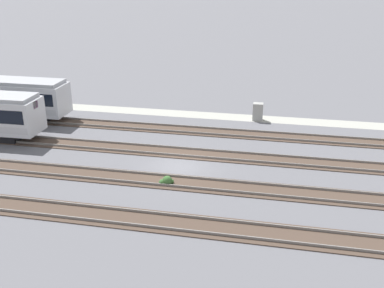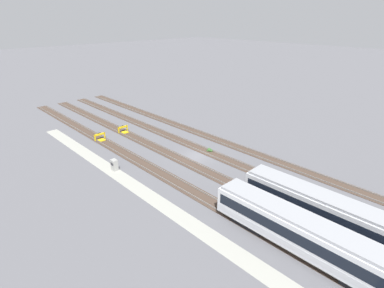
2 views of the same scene
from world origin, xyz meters
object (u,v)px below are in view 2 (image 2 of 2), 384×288
subway_car_front_row_leftmost (304,234)px  electrical_cabinet (114,165)px  bumper_stop_nearest_track (101,137)px  bumper_stop_near_inner_track (124,130)px  weed_clump (210,150)px  subway_car_front_row_centre (328,212)px

subway_car_front_row_leftmost → electrical_cabinet: (-25.79, -4.00, -1.24)m
bumper_stop_nearest_track → bumper_stop_near_inner_track: size_ratio=1.00×
subway_car_front_row_leftmost → weed_clump: 23.28m
electrical_cabinet → subway_car_front_row_centre: bearing=19.0°
weed_clump → bumper_stop_near_inner_track: bearing=-162.6°
subway_car_front_row_leftmost → subway_car_front_row_centre: same height
weed_clump → subway_car_front_row_centre: bearing=-14.1°
subway_car_front_row_centre → bumper_stop_near_inner_track: bearing=-180.0°
subway_car_front_row_centre → bumper_stop_nearest_track: (-37.23, -4.91, -1.53)m
subway_car_front_row_leftmost → electrical_cabinet: subway_car_front_row_leftmost is taller
subway_car_front_row_centre → subway_car_front_row_leftmost: bearing=-90.0°
electrical_cabinet → weed_clump: (4.91, 14.12, -0.56)m
weed_clump → electrical_cabinet: bearing=-109.2°
bumper_stop_nearest_track → bumper_stop_near_inner_track: bearing=95.1°
subway_car_front_row_leftmost → subway_car_front_row_centre: size_ratio=1.00×
bumper_stop_nearest_track → bumper_stop_near_inner_track: 4.92m
subway_car_front_row_centre → weed_clump: size_ratio=19.61×
subway_car_front_row_leftmost → bumper_stop_nearest_track: bearing=-179.9°
electrical_cabinet → weed_clump: electrical_cabinet is taller
bumper_stop_near_inner_track → weed_clump: (16.79, 5.26, -0.27)m
bumper_stop_nearest_track → weed_clump: (16.35, 10.16, -0.27)m
bumper_stop_nearest_track → bumper_stop_near_inner_track: same height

